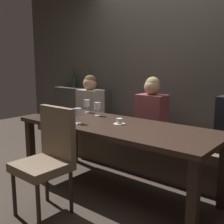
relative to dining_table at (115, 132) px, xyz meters
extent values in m
plane|color=#382D26|center=(0.00, 0.00, -0.65)|extent=(9.00, 9.00, 0.00)
cube|color=#423D38|center=(0.00, 1.22, 0.85)|extent=(6.00, 0.12, 3.00)
cube|color=#38342F|center=(-1.55, 1.04, -0.18)|extent=(1.10, 0.28, 0.95)
cube|color=black|center=(-1.03, -0.35, -0.30)|extent=(0.08, 0.08, 0.69)
cube|color=black|center=(1.03, -0.35, -0.30)|extent=(0.08, 0.08, 0.69)
cube|color=black|center=(-1.03, 0.35, -0.30)|extent=(0.08, 0.08, 0.69)
cube|color=black|center=(1.03, 0.35, -0.30)|extent=(0.08, 0.08, 0.69)
cube|color=#302119|center=(0.00, 0.00, 0.07)|extent=(2.20, 0.84, 0.04)
cube|color=#4A3C2E|center=(0.00, 0.70, -0.48)|extent=(2.50, 0.40, 0.35)
cube|color=brown|center=(0.00, 0.70, -0.25)|extent=(2.50, 0.44, 0.10)
cylinder|color=#302119|center=(-0.38, -0.98, -0.44)|extent=(0.04, 0.04, 0.42)
cylinder|color=#302119|center=(-0.02, -0.98, -0.44)|extent=(0.04, 0.04, 0.42)
cylinder|color=#302119|center=(-0.38, -0.62, -0.44)|extent=(0.04, 0.04, 0.42)
cylinder|color=#302119|center=(-0.02, -0.62, -0.44)|extent=(0.04, 0.04, 0.42)
cube|color=brown|center=(-0.20, -0.80, -0.19)|extent=(0.45, 0.45, 0.08)
cube|color=brown|center=(-0.20, -0.61, 0.09)|extent=(0.44, 0.07, 0.48)
cube|color=#9E9384|center=(-1.05, 0.71, 0.06)|extent=(0.36, 0.24, 0.53)
sphere|color=tan|center=(-1.05, 0.71, 0.42)|extent=(0.20, 0.20, 0.20)
sphere|color=brown|center=(-1.05, 0.72, 0.45)|extent=(0.18, 0.18, 0.18)
cube|color=brown|center=(0.01, 0.71, 0.07)|extent=(0.36, 0.24, 0.54)
sphere|color=tan|center=(0.01, 0.71, 0.43)|extent=(0.20, 0.20, 0.20)
sphere|color=#9E7F56|center=(0.01, 0.72, 0.46)|extent=(0.18, 0.18, 0.18)
cylinder|color=black|center=(-1.75, 1.06, 0.41)|extent=(0.08, 0.08, 0.22)
cylinder|color=black|center=(-1.75, 1.06, 0.56)|extent=(0.03, 0.03, 0.09)
cylinder|color=black|center=(-1.75, 1.06, 0.62)|extent=(0.03, 0.03, 0.02)
cylinder|color=#384728|center=(-1.43, 1.06, 0.41)|extent=(0.08, 0.08, 0.22)
cylinder|color=#384728|center=(-1.43, 1.06, 0.56)|extent=(0.03, 0.03, 0.09)
cylinder|color=black|center=(-1.43, 1.06, 0.62)|extent=(0.03, 0.03, 0.02)
cylinder|color=silver|center=(-0.32, -0.23, 0.09)|extent=(0.06, 0.06, 0.00)
cylinder|color=silver|center=(-0.32, -0.23, 0.13)|extent=(0.01, 0.01, 0.07)
cylinder|color=silver|center=(-0.32, -0.23, 0.21)|extent=(0.08, 0.08, 0.08)
cylinder|color=silver|center=(-0.72, 0.31, 0.09)|extent=(0.06, 0.06, 0.00)
cylinder|color=silver|center=(-0.72, 0.31, 0.13)|extent=(0.01, 0.01, 0.07)
cylinder|color=silver|center=(-0.72, 0.31, 0.21)|extent=(0.08, 0.08, 0.08)
cylinder|color=maroon|center=(-0.72, 0.31, 0.19)|extent=(0.07, 0.07, 0.03)
cylinder|color=silver|center=(-0.45, 0.22, 0.09)|extent=(0.06, 0.06, 0.00)
cylinder|color=silver|center=(-0.45, 0.22, 0.13)|extent=(0.01, 0.01, 0.07)
cylinder|color=silver|center=(-0.45, 0.22, 0.21)|extent=(0.08, 0.08, 0.08)
cylinder|color=gold|center=(-0.45, 0.22, 0.18)|extent=(0.07, 0.07, 0.03)
cylinder|color=white|center=(0.04, 0.02, 0.09)|extent=(0.12, 0.12, 0.01)
cylinder|color=white|center=(0.04, 0.02, 0.12)|extent=(0.06, 0.06, 0.06)
cylinder|color=brown|center=(0.04, 0.02, 0.15)|extent=(0.05, 0.05, 0.01)
cube|color=white|center=(-0.59, -0.27, 0.09)|extent=(0.19, 0.19, 0.01)
cube|color=#381E14|center=(-0.58, -0.27, 0.12)|extent=(0.08, 0.06, 0.04)
cube|color=silver|center=(-0.73, -0.29, 0.09)|extent=(0.03, 0.17, 0.01)
camera|label=1|loc=(1.78, -2.22, 0.73)|focal=44.53mm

